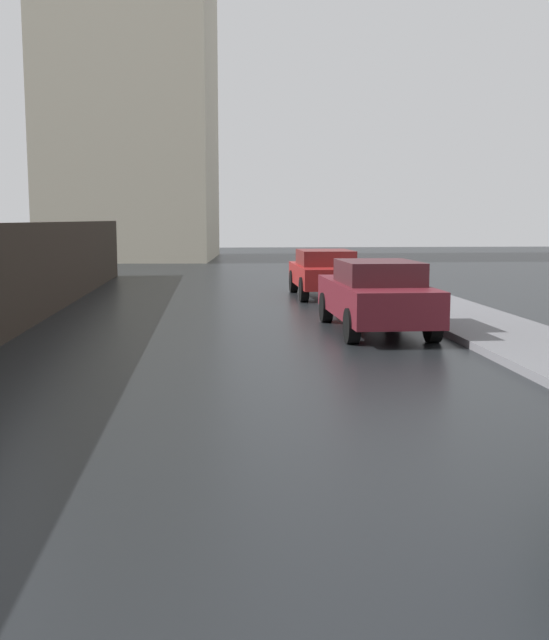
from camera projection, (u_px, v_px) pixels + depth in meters
car_maroon_near_kerb at (376, 295)px, 15.14m from camera, size 1.75×4.47×1.43m
car_red_behind_camera at (325, 272)px, 22.05m from camera, size 1.78×4.18×1.35m
distant_tower at (131, 24)px, 41.92m from camera, size 9.58×10.97×30.14m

